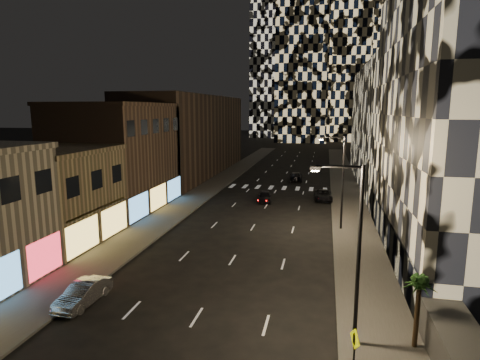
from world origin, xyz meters
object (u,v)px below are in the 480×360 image
at_px(car_dark_oncoming, 296,176).
at_px(car_dark_rightlane, 323,195).
at_px(ped_sign, 354,349).
at_px(palm_tree, 419,288).
at_px(car_dark_midlane, 265,197).
at_px(streetlight_near, 354,243).
at_px(streetlight_far, 340,176).
at_px(car_silver_parked, 83,294).

height_order(car_dark_oncoming, car_dark_rightlane, car_dark_oncoming).
xyz_separation_m(car_dark_oncoming, ped_sign, (6.09, -50.34, 1.34)).
bearing_deg(ped_sign, palm_tree, 33.36).
bearing_deg(car_dark_midlane, palm_tree, -75.62).
height_order(car_dark_midlane, car_dark_rightlane, car_dark_midlane).
bearing_deg(streetlight_near, ped_sign, -90.91).
height_order(streetlight_near, car_dark_rightlane, streetlight_near).
distance_m(streetlight_far, palm_tree, 20.03).
xyz_separation_m(ped_sign, palm_tree, (3.20, 3.88, 1.17)).
height_order(streetlight_far, car_dark_oncoming, streetlight_far).
bearing_deg(streetlight_near, car_dark_midlane, 106.28).
height_order(car_dark_oncoming, ped_sign, ped_sign).
bearing_deg(streetlight_far, car_dark_oncoming, 102.92).
relative_size(car_silver_parked, palm_tree, 1.12).
bearing_deg(car_silver_parked, car_dark_oncoming, 81.68).
xyz_separation_m(car_dark_midlane, palm_tree, (12.00, -29.99, 2.51)).
xyz_separation_m(streetlight_near, car_dark_midlane, (-8.85, 30.32, -4.65)).
height_order(streetlight_far, car_dark_midlane, streetlight_far).
bearing_deg(ped_sign, streetlight_near, 71.96).
bearing_deg(palm_tree, car_dark_rightlane, 98.28).
bearing_deg(palm_tree, ped_sign, -129.51).
xyz_separation_m(car_dark_midlane, car_dark_oncoming, (2.71, 16.47, -0.00)).
bearing_deg(streetlight_near, car_dark_oncoming, 97.48).
relative_size(ped_sign, palm_tree, 0.75).
relative_size(streetlight_far, car_silver_parked, 2.17).
distance_m(car_silver_parked, palm_tree, 18.88).
relative_size(car_dark_oncoming, ped_sign, 1.74).
distance_m(car_dark_midlane, ped_sign, 35.02).
xyz_separation_m(streetlight_near, car_dark_rightlane, (-1.58, 32.79, -4.68)).
bearing_deg(ped_sign, streetlight_far, 72.73).
distance_m(streetlight_near, ped_sign, 4.85).
distance_m(car_dark_midlane, palm_tree, 32.40).
bearing_deg(streetlight_near, streetlight_far, 90.00).
bearing_deg(streetlight_far, palm_tree, -80.91).
bearing_deg(car_dark_midlane, streetlight_far, -56.80).
distance_m(streetlight_near, car_silver_parked, 16.28).
relative_size(streetlight_near, car_dark_oncoming, 1.86).
relative_size(car_silver_parked, car_dark_midlane, 1.00).
bearing_deg(palm_tree, car_dark_oncoming, 101.31).
bearing_deg(car_dark_rightlane, ped_sign, -90.12).
relative_size(car_dark_midlane, palm_tree, 1.11).
bearing_deg(car_dark_oncoming, car_silver_parked, 74.56).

